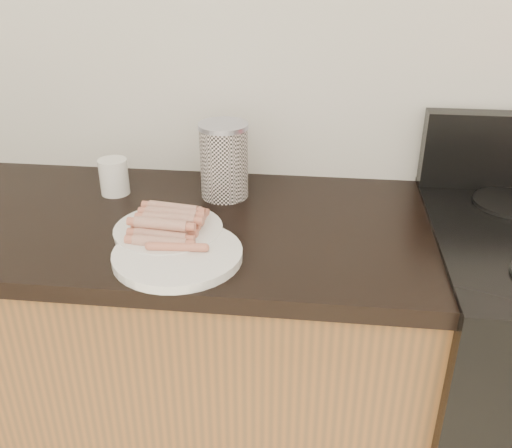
# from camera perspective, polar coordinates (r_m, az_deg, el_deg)

# --- Properties ---
(wall_back) EXTENTS (4.00, 0.04, 2.60)m
(wall_back) POSITION_cam_1_polar(r_m,az_deg,el_deg) (1.52, 1.76, 19.06)
(wall_back) COLOR silver
(wall_back) RESTS_ON ground
(cabinet_base) EXTENTS (2.20, 0.59, 0.86)m
(cabinet_base) POSITION_cam_1_polar(r_m,az_deg,el_deg) (1.81, -22.82, -12.14)
(cabinet_base) COLOR brown
(cabinet_base) RESTS_ON floor
(burner_far_left) EXTENTS (0.18, 0.18, 0.01)m
(burner_far_left) POSITION_cam_1_polar(r_m,az_deg,el_deg) (1.55, 24.11, 1.94)
(burner_far_left) COLOR black
(burner_far_left) RESTS_ON stove
(main_plate) EXTENTS (0.26, 0.26, 0.02)m
(main_plate) POSITION_cam_1_polar(r_m,az_deg,el_deg) (1.31, -8.73, -0.86)
(main_plate) COLOR white
(main_plate) RESTS_ON counter_slab
(side_plate) EXTENTS (0.36, 0.36, 0.02)m
(side_plate) POSITION_cam_1_polar(r_m,az_deg,el_deg) (1.21, -7.84, -3.06)
(side_plate) COLOR white
(side_plate) RESTS_ON counter_slab
(hotdog_pile) EXTENTS (0.12, 0.20, 0.05)m
(hotdog_pile) POSITION_cam_1_polar(r_m,az_deg,el_deg) (1.29, -8.81, 0.25)
(hotdog_pile) COLOR #A24D3D
(hotdog_pile) RESTS_ON main_plate
(plain_sausages) EXTENTS (0.12, 0.03, 0.02)m
(plain_sausages) POSITION_cam_1_polar(r_m,az_deg,el_deg) (1.20, -7.89, -2.28)
(plain_sausages) COLOR #C56038
(plain_sausages) RESTS_ON side_plate
(canister) EXTENTS (0.13, 0.13, 0.19)m
(canister) POSITION_cam_1_polar(r_m,az_deg,el_deg) (1.46, -3.21, 6.36)
(canister) COLOR white
(canister) RESTS_ON counter_slab
(mug) EXTENTS (0.09, 0.09, 0.09)m
(mug) POSITION_cam_1_polar(r_m,az_deg,el_deg) (1.53, -14.02, 4.61)
(mug) COLOR white
(mug) RESTS_ON counter_slab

